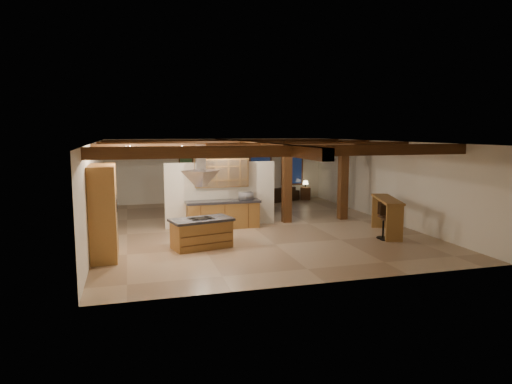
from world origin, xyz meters
TOP-DOWN VIEW (x-y plane):
  - ground at (0.00, 0.00)m, footprint 12.00×12.00m
  - room_walls at (0.00, 0.00)m, footprint 12.00×12.00m
  - ceiling_beams at (0.00, 0.00)m, footprint 10.00×12.00m
  - timber_posts at (2.50, 0.50)m, footprint 2.50×0.30m
  - partition_wall at (-1.00, 0.50)m, footprint 3.80×0.18m
  - pantry_cabinet at (-4.67, -2.60)m, footprint 0.67×1.60m
  - back_counter at (-1.00, 0.11)m, footprint 2.50×0.66m
  - upper_display_cabinet at (-1.00, 0.31)m, footprint 1.80×0.36m
  - range_hood at (-2.10, -2.28)m, footprint 1.10×1.10m
  - back_windows at (2.80, 5.93)m, footprint 2.70×0.07m
  - framed_art at (-1.50, 5.94)m, footprint 0.65×0.05m
  - recessed_cans at (-2.53, -1.93)m, footprint 3.16×2.46m
  - kitchen_island at (-2.10, -2.28)m, footprint 1.86×1.27m
  - dining_table at (0.78, 2.92)m, footprint 1.85×1.48m
  - sofa at (2.56, 5.26)m, footprint 2.41×1.73m
  - microwave at (-0.21, 0.11)m, footprint 0.46×0.31m
  - bar_counter at (3.80, -2.18)m, footprint 1.20×2.25m
  - side_table at (4.10, 5.42)m, footprint 0.61×0.61m
  - table_lamp at (4.10, 5.42)m, footprint 0.26×0.26m
  - bar_stool_a at (3.38, -2.84)m, footprint 0.36×0.36m
  - bar_stool_b at (3.41, -2.64)m, footprint 0.42×0.43m
  - dining_chairs at (0.78, 2.92)m, footprint 1.94×1.94m

SIDE VIEW (x-z plane):
  - ground at x=0.00m, z-range 0.00..0.00m
  - dining_table at x=0.78m, z-range 0.00..0.57m
  - side_table at x=4.10m, z-range 0.00..0.59m
  - sofa at x=2.56m, z-range 0.00..0.66m
  - kitchen_island at x=-2.10m, z-range 0.00..0.85m
  - back_counter at x=-1.00m, z-range 0.01..0.95m
  - bar_stool_a at x=3.38m, z-range 0.01..1.03m
  - dining_chairs at x=0.78m, z-range 0.01..1.09m
  - bar_stool_b at x=3.41m, z-range 0.01..1.11m
  - bar_counter at x=3.80m, z-range 0.20..1.35m
  - table_lamp at x=4.10m, z-range 0.65..0.96m
  - microwave at x=-0.21m, z-range 0.94..1.19m
  - partition_wall at x=-1.00m, z-range 0.00..2.20m
  - pantry_cabinet at x=-4.67m, z-range 0.00..2.40m
  - back_windows at x=2.80m, z-range 0.65..2.35m
  - framed_art at x=-1.50m, z-range 1.27..2.12m
  - timber_posts at x=2.50m, z-range 0.31..3.21m
  - room_walls at x=0.00m, z-range -4.22..7.78m
  - range_hood at x=-2.10m, z-range 1.08..2.48m
  - upper_display_cabinet at x=-1.00m, z-range 1.37..2.33m
  - ceiling_beams at x=0.00m, z-range 2.62..2.90m
  - recessed_cans at x=-2.53m, z-range 2.85..2.89m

